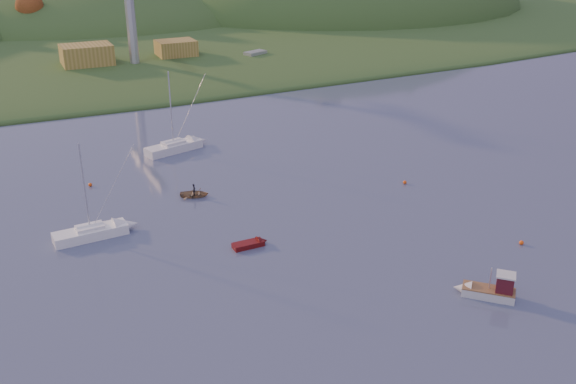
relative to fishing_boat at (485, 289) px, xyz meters
name	(u,v)px	position (x,y,z in m)	size (l,w,h in m)	color
far_shore	(60,15)	(-9.78, 217.81, -0.81)	(620.00, 220.00, 1.50)	#295020
shore_slope	(92,44)	(-9.78, 152.81, -0.81)	(640.00, 150.00, 7.00)	#295020
hill_center	(98,20)	(0.22, 197.81, -0.81)	(140.00, 120.00, 36.00)	#295020
hill_right	(330,11)	(85.22, 182.81, -0.81)	(150.00, 130.00, 60.00)	#295020
hillside_trees	(80,33)	(-9.78, 172.81, -0.81)	(280.00, 50.00, 32.00)	#294D1B
wharf	(146,67)	(-4.78, 109.81, 0.39)	(42.00, 16.00, 2.40)	slate
shed_west	(87,55)	(-17.78, 110.81, 3.99)	(11.00, 8.00, 4.80)	olive
shed_east	(176,49)	(3.22, 111.81, 3.59)	(9.00, 7.00, 4.00)	olive
fishing_boat	(485,289)	(0.00, 0.00, 0.00)	(5.31, 5.30, 3.66)	silver
sailboat_near	(90,232)	(-31.83, 28.91, -0.07)	(8.31, 2.94, 11.34)	white
sailboat_far	(174,147)	(-14.96, 53.14, -0.01)	(9.43, 5.00, 12.54)	white
canoe	(194,194)	(-17.59, 34.96, -0.42)	(2.65, 3.71, 0.77)	#A3835A
paddler	(194,191)	(-17.59, 34.96, -0.04)	(0.56, 0.37, 1.53)	black
red_tender	(255,243)	(-15.79, 19.14, -0.52)	(4.06, 1.43, 1.38)	#570C0C
work_vessel	(255,60)	(21.27, 105.81, 0.39)	(13.85, 9.29, 3.36)	#4E5D67
buoy_0	(521,243)	(11.00, 6.38, -0.56)	(0.50, 0.50, 0.50)	#FA510D
buoy_1	(405,182)	(9.62, 26.59, -0.56)	(0.50, 0.50, 0.50)	#FA510D
buoy_3	(90,185)	(-29.21, 44.40, -0.56)	(0.50, 0.50, 0.50)	#FA510D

